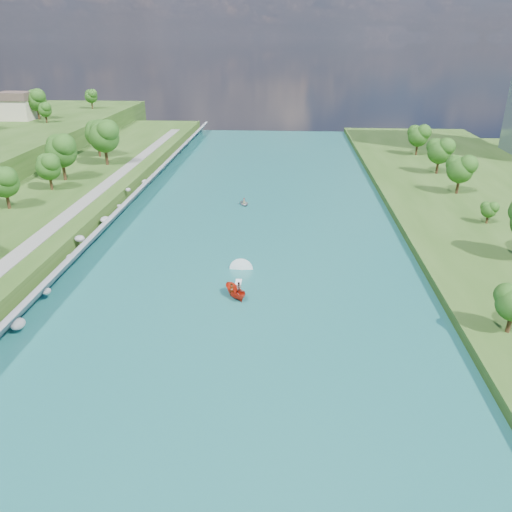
{
  "coord_description": "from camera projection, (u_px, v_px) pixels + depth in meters",
  "views": [
    {
      "loc": [
        6.67,
        -53.51,
        32.63
      ],
      "look_at": [
        2.21,
        15.12,
        2.5
      ],
      "focal_mm": 35.0,
      "sensor_mm": 36.0,
      "label": 1
    }
  ],
  "objects": [
    {
      "name": "ground",
      "position": [
        231.0,
        322.0,
        62.4
      ],
      "size": [
        260.0,
        260.0,
        0.0
      ],
      "primitive_type": "plane",
      "color": "#2D5119",
      "rests_on": "ground"
    },
    {
      "name": "riverside_path",
      "position": [
        46.0,
        233.0,
        81.19
      ],
      "size": [
        3.0,
        200.0,
        0.1
      ],
      "primitive_type": "cube",
      "color": "gray",
      "rests_on": "berm_west"
    },
    {
      "name": "motorboat",
      "position": [
        236.0,
        288.0,
        69.2
      ],
      "size": [
        3.81,
        19.04,
        2.16
      ],
      "rotation": [
        0.0,
        0.0,
        3.75
      ],
      "color": "red",
      "rests_on": "river_water"
    },
    {
      "name": "trees_ridge",
      "position": [
        22.0,
        106.0,
        150.82
      ],
      "size": [
        19.92,
        61.84,
        10.92
      ],
      "color": "#2A4F15",
      "rests_on": "ridge_west"
    },
    {
      "name": "raft",
      "position": [
        244.0,
        203.0,
        105.86
      ],
      "size": [
        3.19,
        3.85,
        1.47
      ],
      "rotation": [
        0.0,
        0.0,
        0.28
      ],
      "color": "gray",
      "rests_on": "river_water"
    },
    {
      "name": "river_water",
      "position": [
        244.0,
        257.0,
        80.66
      ],
      "size": [
        55.0,
        240.0,
        0.1
      ],
      "primitive_type": "cube",
      "color": "#185E57",
      "rests_on": "ground"
    },
    {
      "name": "riprap_bank",
      "position": [
        85.0,
        245.0,
        80.8
      ],
      "size": [
        3.71,
        236.0,
        4.05
      ],
      "color": "slate",
      "rests_on": "ground"
    },
    {
      "name": "trees_east",
      "position": [
        495.0,
        205.0,
        84.63
      ],
      "size": [
        16.62,
        138.34,
        11.72
      ],
      "color": "#2A4F15",
      "rests_on": "berm_east"
    }
  ]
}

